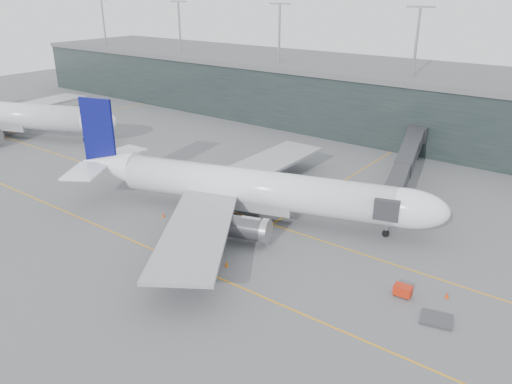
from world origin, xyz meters
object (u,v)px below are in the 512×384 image
Objects in this scene: jet_bridge at (417,158)px; gse_cart at (403,290)px; second_aircraft at (2,115)px; main_aircraft at (251,188)px.

gse_cart is at bearing -86.24° from jet_bridge.
second_aircraft is at bearing 171.91° from gse_cart.
gse_cart is (27.06, -6.64, -3.89)m from main_aircraft.
jet_bridge is at bearing 44.30° from main_aircraft.
main_aircraft is 28.14m from gse_cart.
main_aircraft is at bearing -23.00° from second_aircraft.
second_aircraft is 28.75× the size of gse_cart.
main_aircraft is at bearing 162.15° from gse_cart.
gse_cart is at bearing -31.16° from main_aircraft.
jet_bridge is 37.04m from gse_cart.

